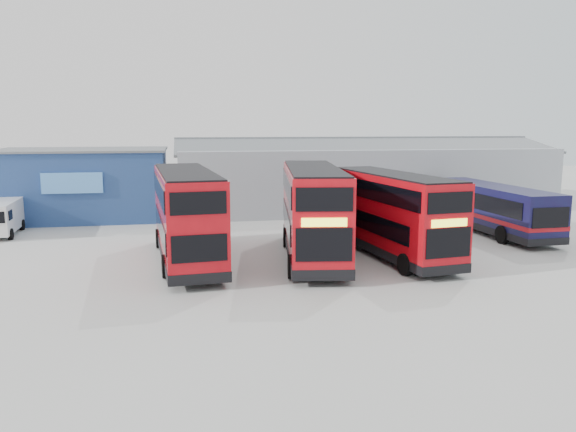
{
  "coord_description": "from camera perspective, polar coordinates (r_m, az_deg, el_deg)",
  "views": [
    {
      "loc": [
        -6.61,
        -25.73,
        6.85
      ],
      "look_at": [
        -1.24,
        3.05,
        2.1
      ],
      "focal_mm": 35.0,
      "sensor_mm": 36.0,
      "label": 1
    }
  ],
  "objects": [
    {
      "name": "single_decker_blue",
      "position": [
        38.17,
        19.95,
        0.64
      ],
      "size": [
        3.06,
        11.41,
        3.07
      ],
      "rotation": [
        0.0,
        0.0,
        3.18
      ],
      "color": "#0C0F35",
      "rests_on": "ground"
    },
    {
      "name": "double_decker_right",
      "position": [
        29.77,
        10.53,
        0.05
      ],
      "size": [
        3.75,
        10.6,
        4.4
      ],
      "rotation": [
        0.0,
        0.0,
        0.12
      ],
      "color": "red",
      "rests_on": "ground"
    },
    {
      "name": "maintenance_shed",
      "position": [
        48.19,
        7.13,
        4.09
      ],
      "size": [
        30.5,
        12.0,
        5.89
      ],
      "color": "#989DA6",
      "rests_on": "ground"
    },
    {
      "name": "ground_plane",
      "position": [
        27.43,
        3.73,
        -5.26
      ],
      "size": [
        120.0,
        120.0,
        0.0
      ],
      "primitive_type": "plane",
      "color": "#A8A8A3",
      "rests_on": "ground"
    },
    {
      "name": "double_decker_left",
      "position": [
        28.5,
        -10.26,
        -0.1
      ],
      "size": [
        3.55,
        11.16,
        4.64
      ],
      "rotation": [
        0.0,
        0.0,
        3.23
      ],
      "color": "red",
      "rests_on": "ground"
    },
    {
      "name": "double_decker_centre",
      "position": [
        28.89,
        2.55,
        0.26
      ],
      "size": [
        4.28,
        11.45,
        4.74
      ],
      "rotation": [
        0.0,
        0.0,
        -0.15
      ],
      "color": "red",
      "rests_on": "ground"
    },
    {
      "name": "office_block",
      "position": [
        44.55,
        -20.11,
        3.15
      ],
      "size": [
        12.3,
        8.32,
        5.12
      ],
      "color": "navy",
      "rests_on": "ground"
    }
  ]
}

